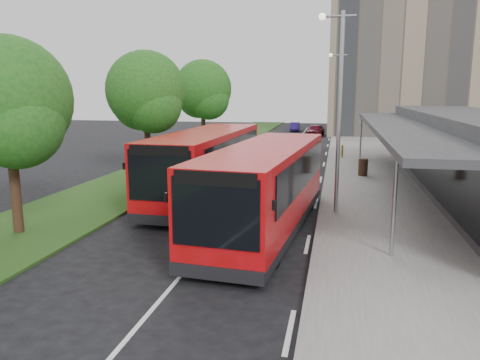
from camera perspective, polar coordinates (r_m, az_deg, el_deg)
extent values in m
plane|color=black|center=(18.50, -1.66, -5.22)|extent=(120.00, 120.00, 0.00)
cube|color=slate|center=(37.68, 14.48, 2.76)|extent=(5.00, 80.00, 0.15)
cube|color=#234616|center=(39.25, -4.86, 3.33)|extent=(5.00, 80.00, 0.10)
cube|color=silver|center=(32.96, 4.39, 1.85)|extent=(0.12, 70.00, 0.01)
cube|color=silver|center=(10.63, 6.06, -17.88)|extent=(0.12, 2.00, 0.01)
cube|color=silver|center=(16.14, 8.23, -7.72)|extent=(0.12, 2.00, 0.01)
cube|color=silver|center=(21.91, 9.23, -2.81)|extent=(0.12, 2.00, 0.01)
cube|color=silver|center=(27.78, 9.81, 0.05)|extent=(0.12, 2.00, 0.01)
cube|color=silver|center=(33.69, 10.18, 1.90)|extent=(0.12, 2.00, 0.01)
cube|color=silver|center=(39.63, 10.45, 3.20)|extent=(0.12, 2.00, 0.01)
cube|color=silver|center=(45.59, 10.64, 4.16)|extent=(0.12, 2.00, 0.01)
cube|color=silver|center=(51.55, 10.79, 4.90)|extent=(0.12, 2.00, 0.01)
cube|color=silver|center=(57.53, 10.91, 5.49)|extent=(0.12, 2.00, 0.01)
cube|color=silver|center=(63.51, 11.01, 5.96)|extent=(0.12, 2.00, 0.01)
cube|color=tan|center=(60.24, 21.79, 13.73)|extent=(22.00, 12.00, 18.00)
cube|color=#2E2E31|center=(26.39, 26.75, 2.88)|extent=(5.00, 26.00, 4.00)
cube|color=black|center=(25.90, 21.29, 2.27)|extent=(0.06, 24.00, 2.20)
cube|color=#2E2E31|center=(25.54, 18.70, 6.17)|extent=(2.80, 26.00, 0.25)
cylinder|color=#94979C|center=(14.81, 18.26, -3.23)|extent=(0.12, 0.12, 3.30)
cylinder|color=#94979C|center=(36.50, 14.51, 5.00)|extent=(0.12, 0.12, 3.30)
cylinder|color=#372016|center=(18.44, -25.71, -0.88)|extent=(0.36, 0.36, 3.42)
sphere|color=#185015|center=(18.13, -26.52, 8.80)|extent=(4.36, 4.36, 4.36)
sphere|color=#185015|center=(17.47, -25.56, 6.29)|extent=(3.11, 3.11, 3.11)
sphere|color=#185015|center=(18.84, -26.65, 7.16)|extent=(3.42, 3.42, 3.42)
cylinder|color=#372016|center=(28.74, -11.17, 4.04)|extent=(0.36, 0.36, 3.66)
sphere|color=#185015|center=(28.56, -11.42, 10.68)|extent=(4.66, 4.66, 4.66)
sphere|color=#185015|center=(27.97, -10.53, 9.00)|extent=(3.33, 3.33, 3.33)
sphere|color=#185015|center=(29.22, -11.90, 9.51)|extent=(3.66, 3.66, 3.66)
cylinder|color=#372016|center=(40.01, -4.49, 6.13)|extent=(0.36, 0.36, 3.77)
sphere|color=#185015|center=(39.89, -4.56, 11.04)|extent=(4.80, 4.80, 4.80)
sphere|color=#185015|center=(39.34, -3.86, 9.81)|extent=(3.43, 3.43, 3.43)
sphere|color=#185015|center=(40.51, -5.04, 10.18)|extent=(3.77, 3.77, 3.77)
cylinder|color=#94979C|center=(19.32, 12.01, 7.73)|extent=(0.16, 0.16, 8.00)
cylinder|color=#94979C|center=(19.51, 11.85, 18.97)|extent=(1.40, 0.10, 0.10)
sphere|color=silver|center=(19.52, 9.99, 19.02)|extent=(0.28, 0.28, 0.28)
cylinder|color=#94979C|center=(39.31, 11.98, 9.15)|extent=(0.16, 0.16, 8.00)
cylinder|color=#94979C|center=(39.40, 11.90, 14.69)|extent=(1.40, 0.10, 0.10)
sphere|color=silver|center=(39.41, 11.00, 14.72)|extent=(0.28, 0.28, 0.28)
cube|color=red|center=(17.15, 3.18, -0.47)|extent=(3.55, 11.19, 2.78)
cube|color=black|center=(17.46, 3.13, -4.85)|extent=(3.57, 11.21, 0.31)
cube|color=black|center=(11.91, -3.05, -4.07)|extent=(2.35, 0.25, 1.83)
cube|color=black|center=(22.42, 6.50, 3.28)|extent=(2.30, 0.25, 1.36)
cube|color=black|center=(17.71, -0.76, 1.54)|extent=(0.86, 9.41, 1.26)
cube|color=black|center=(17.11, 7.78, 1.11)|extent=(0.86, 9.41, 1.26)
cube|color=black|center=(12.42, -2.99, -11.35)|extent=(2.62, 0.30, 0.37)
cube|color=black|center=(11.71, -3.11, 0.14)|extent=(2.20, 0.23, 0.37)
cube|color=black|center=(12.61, -9.01, -2.13)|extent=(0.09, 0.09, 0.26)
cube|color=black|center=(11.67, 4.13, -3.07)|extent=(0.09, 0.09, 0.26)
cylinder|color=black|center=(14.50, -4.50, -7.86)|extent=(0.39, 0.97, 0.94)
cylinder|color=black|center=(13.89, 4.11, -8.69)|extent=(0.39, 0.97, 0.94)
cylinder|color=black|center=(21.06, 2.50, -1.93)|extent=(0.39, 0.97, 0.94)
cylinder|color=black|center=(20.65, 8.44, -2.29)|extent=(0.39, 0.97, 0.94)
cube|color=red|center=(22.38, -4.11, 2.27)|extent=(2.99, 11.36, 2.85)
cube|color=black|center=(22.63, -4.06, -1.21)|extent=(3.01, 11.38, 0.32)
cube|color=black|center=(17.08, -9.78, 0.50)|extent=(2.42, 0.11, 1.88)
cube|color=black|center=(27.74, -0.62, 4.89)|extent=(2.37, 0.11, 1.40)
cube|color=black|center=(23.05, -7.13, 3.75)|extent=(0.31, 9.67, 1.29)
cube|color=black|center=(22.26, -0.52, 3.58)|extent=(0.31, 9.67, 1.29)
cube|color=black|center=(17.44, -9.62, -4.90)|extent=(2.69, 0.15, 0.38)
cube|color=black|center=(16.94, -9.90, 3.54)|extent=(2.26, 0.10, 0.38)
cube|color=black|center=(17.88, -13.96, 1.67)|extent=(0.08, 0.08, 0.27)
cube|color=black|center=(16.73, -4.75, 1.34)|extent=(0.08, 0.08, 0.27)
cylinder|color=black|center=(19.66, -10.39, -2.98)|extent=(0.35, 0.98, 0.97)
cylinder|color=black|center=(18.88, -4.09, -3.39)|extent=(0.35, 0.98, 0.97)
cylinder|color=black|center=(26.37, -4.05, 0.67)|extent=(0.35, 0.98, 0.97)
cylinder|color=black|center=(25.80, 0.75, 0.47)|extent=(0.35, 0.98, 0.97)
cylinder|color=#342015|center=(28.77, 14.76, 1.52)|extent=(0.65, 0.65, 1.00)
cylinder|color=#FAAF0D|center=(36.51, 12.35, 3.47)|extent=(0.19, 0.19, 0.94)
imported|color=#500B1A|center=(54.91, 9.16, 6.01)|extent=(2.24, 4.23, 1.37)
imported|color=navy|center=(61.54, 6.72, 6.46)|extent=(1.39, 3.50, 1.13)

